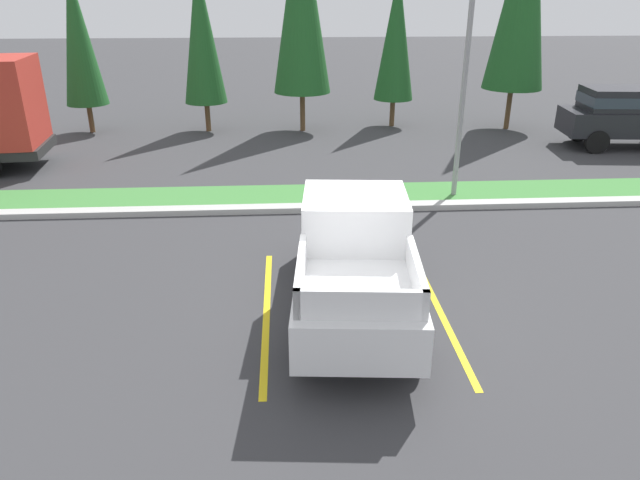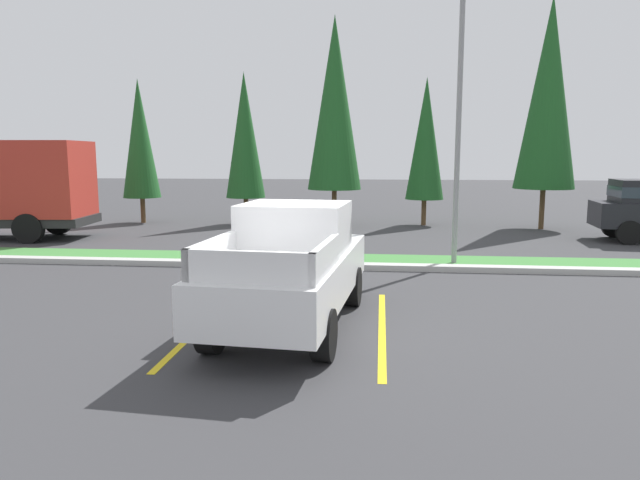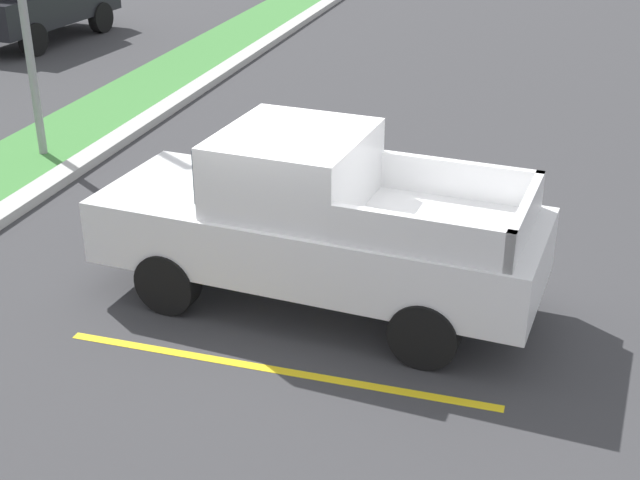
# 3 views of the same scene
# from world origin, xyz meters

# --- Properties ---
(ground_plane) EXTENTS (120.00, 120.00, 0.00)m
(ground_plane) POSITION_xyz_m (0.00, 0.00, 0.00)
(ground_plane) COLOR #38383A
(parking_line_near) EXTENTS (0.12, 4.80, 0.01)m
(parking_line_near) POSITION_xyz_m (-1.48, -0.09, 0.00)
(parking_line_near) COLOR yellow
(parking_line_near) RESTS_ON ground
(parking_line_far) EXTENTS (0.12, 4.80, 0.01)m
(parking_line_far) POSITION_xyz_m (1.62, -0.09, 0.00)
(parking_line_far) COLOR yellow
(parking_line_far) RESTS_ON ground
(pickup_truck_main) EXTENTS (2.33, 5.37, 2.10)m
(pickup_truck_main) POSITION_xyz_m (0.07, -0.04, 1.04)
(pickup_truck_main) COLOR black
(pickup_truck_main) RESTS_ON ground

